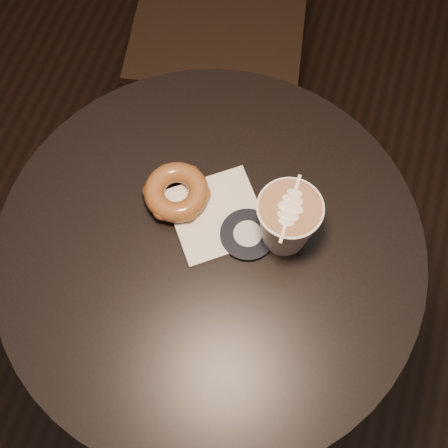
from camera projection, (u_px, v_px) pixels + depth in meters
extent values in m
plane|color=black|center=(215.00, 346.00, 1.69)|extent=(4.50, 4.50, 0.00)
cylinder|color=black|center=(210.00, 250.00, 1.02)|extent=(0.70, 0.70, 0.03)
cylinder|color=black|center=(213.00, 310.00, 1.35)|extent=(0.07, 0.07, 0.70)
cylinder|color=black|center=(215.00, 346.00, 1.68)|extent=(0.44, 0.44, 0.02)
cube|color=black|center=(220.00, 24.00, 1.54)|extent=(0.48, 0.48, 0.04)
cylinder|color=black|center=(148.00, 127.00, 1.70)|extent=(0.04, 0.04, 0.47)
cylinder|color=black|center=(276.00, 141.00, 1.68)|extent=(0.04, 0.04, 0.47)
cylinder|color=black|center=(169.00, 25.00, 1.84)|extent=(0.04, 0.04, 0.47)
cylinder|color=black|center=(288.00, 38.00, 1.82)|extent=(0.04, 0.04, 0.47)
cube|color=silver|center=(217.00, 215.00, 1.02)|extent=(0.20, 0.20, 0.01)
torus|color=brown|center=(177.00, 192.00, 1.01)|extent=(0.11, 0.11, 0.03)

